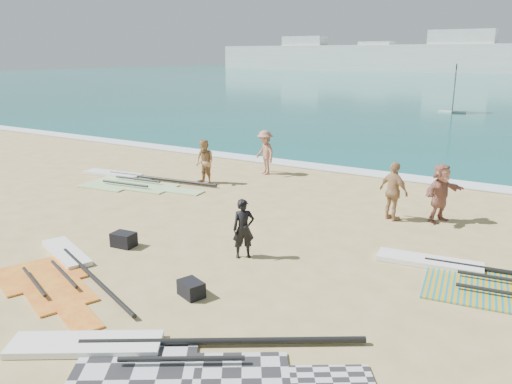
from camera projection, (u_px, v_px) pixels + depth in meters
The scene contains 15 objects.
ground at pixel (182, 271), 12.13m from camera, with size 300.00×300.00×0.00m, color tan.
surf_line at pixel (359, 172), 22.25m from camera, with size 300.00×1.20×0.04m, color white.
far_town at pixel (476, 57), 142.28m from camera, with size 160.00×8.00×12.00m.
rig_grey at pixel (153, 362), 8.45m from camera, with size 6.21×4.56×0.20m.
rig_green at pixel (129, 180), 20.70m from camera, with size 6.59×2.83×0.21m.
rig_orange at pixel (481, 278), 11.60m from camera, with size 6.07×2.66×0.20m.
rig_red at pixel (61, 271), 12.00m from camera, with size 5.14×3.24×0.20m.
gear_bag_near at pixel (124, 240), 13.63m from camera, with size 0.61×0.45×0.39m, color black.
gear_bag_far at pixel (191, 289), 10.82m from camera, with size 0.57×0.40×0.34m, color black.
person_wetsuit at pixel (243, 229), 12.75m from camera, with size 0.57×0.37×1.55m, color black.
beachgoer_left at pixel (205, 162), 20.10m from camera, with size 0.87×0.68×1.80m, color #AC7D51.
beachgoer_mid at pixel (265, 152), 21.72m from camera, with size 1.25×0.72×1.93m, color #A16B58.
beachgoer_back at pixel (394, 191), 15.62m from camera, with size 1.10×0.46×1.88m, color tan.
beachgoer_right at pixel (441, 193), 15.50m from camera, with size 1.72×0.55×1.86m, color #A36755.
windsurfer_left at pixel (453, 99), 44.59m from camera, with size 2.47×2.89×4.36m.
Camera 1 is at (7.36, -8.61, 5.07)m, focal length 35.00 mm.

